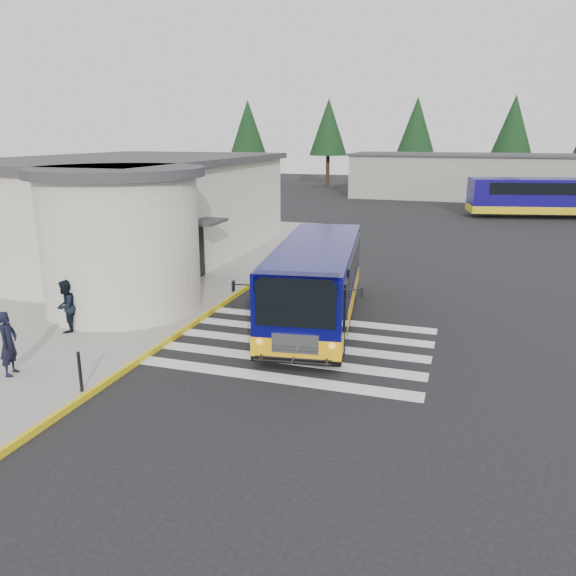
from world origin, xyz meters
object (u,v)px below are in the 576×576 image
(pedestrian_a, at_px, (8,343))
(pedestrian_b, at_px, (66,306))
(bollard, at_px, (80,372))
(transit_bus, at_px, (316,285))
(far_bus_a, at_px, (536,196))

(pedestrian_a, xyz_separation_m, pedestrian_b, (-0.78, 3.09, -0.02))
(bollard, bearing_deg, transit_bus, 61.83)
(transit_bus, relative_size, bollard, 9.51)
(pedestrian_a, distance_m, bollard, 2.34)
(pedestrian_a, bearing_deg, transit_bus, -57.67)
(transit_bus, bearing_deg, pedestrian_a, -139.72)
(transit_bus, distance_m, pedestrian_a, 9.12)
(transit_bus, distance_m, far_bus_a, 29.75)
(pedestrian_a, distance_m, far_bus_a, 38.27)
(pedestrian_b, bearing_deg, bollard, 31.87)
(bollard, bearing_deg, far_bus_a, 69.75)
(bollard, relative_size, far_bus_a, 0.10)
(transit_bus, height_order, pedestrian_a, transit_bus)
(transit_bus, bearing_deg, pedestrian_b, -159.57)
(transit_bus, xyz_separation_m, bollard, (-3.79, -7.07, -0.59))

